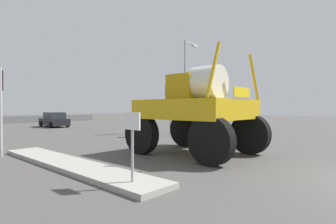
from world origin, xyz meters
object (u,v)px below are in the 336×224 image
Objects in this scene: traffic_signal_near_right at (169,98)px; sedan_ahead at (54,120)px; lane_arrow_sign at (132,134)px; streetlight_near_right at (186,82)px; oversize_sprayer at (196,110)px.

sedan_ahead is at bearing 95.10° from traffic_signal_near_right.
traffic_signal_near_right is (1.32, -14.81, 1.98)m from sedan_ahead.
lane_arrow_sign is 0.24× the size of streetlight_near_right.
oversize_sprayer reaches higher than traffic_signal_near_right.
oversize_sprayer reaches higher than lane_arrow_sign.
lane_arrow_sign is 0.33× the size of oversize_sprayer.
streetlight_near_right reaches higher than sedan_ahead.
traffic_signal_near_right is (4.39, 5.56, 0.80)m from oversize_sprayer.
streetlight_near_right reaches higher than oversize_sprayer.
traffic_signal_near_right is 0.51× the size of streetlight_near_right.
sedan_ahead is 15.19m from streetlight_near_right.
oversize_sprayer is at bearing 18.51° from lane_arrow_sign.
streetlight_near_right is (2.61, 0.52, 1.33)m from traffic_signal_near_right.
oversize_sprayer is 1.26× the size of sedan_ahead.
sedan_ahead is 1.14× the size of traffic_signal_near_right.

